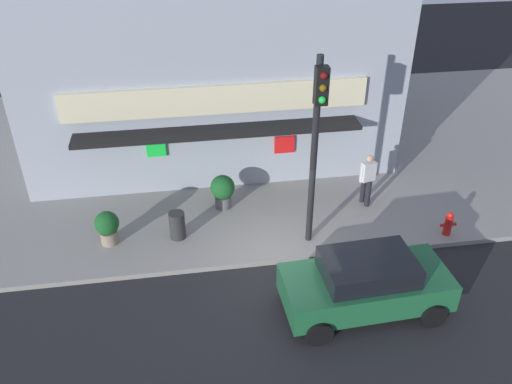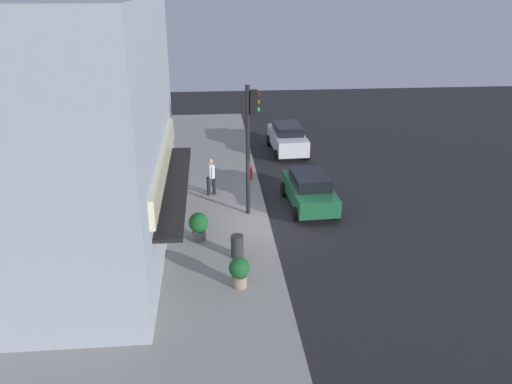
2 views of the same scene
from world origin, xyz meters
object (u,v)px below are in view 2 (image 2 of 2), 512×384
Objects in this scene: fire_hydrant at (250,172)px; potted_plant_by_doorway at (199,225)px; traffic_light at (250,134)px; parked_car_white at (287,138)px; pedestrian at (211,175)px; trash_can at (237,246)px; potted_plant_by_window at (239,271)px; parked_car_green at (309,190)px.

potted_plant_by_doorway reaches higher than fire_hydrant.
traffic_light is 4.25m from potted_plant_by_doorway.
parked_car_white is at bearing -29.16° from fire_hydrant.
parked_car_white is at bearing -34.87° from pedestrian.
trash_can is 0.81× the size of potted_plant_by_window.
traffic_light is 7.06× the size of fire_hydrant.
traffic_light is 3.73m from pedestrian.
parked_car_white is (8.66, -2.85, -2.76)m from traffic_light.
traffic_light is 9.52m from parked_car_white.
fire_hydrant is 5.26m from parked_car_white.
traffic_light is 4.96× the size of potted_plant_by_doorway.
potted_plant_by_doorway is (-6.34, 2.45, 0.25)m from fire_hydrant.
potted_plant_by_doorway is at bearing 136.45° from traffic_light.
potted_plant_by_window is at bearing 165.63° from parked_car_white.
traffic_light is 6.44m from potted_plant_by_window.
pedestrian reaches higher than potted_plant_by_window.
fire_hydrant is 9.82m from potted_plant_by_window.
parked_car_white reaches higher than potted_plant_by_window.
pedestrian is at bearing -6.61° from potted_plant_by_doorway.
fire_hydrant is 7.88m from trash_can.
trash_can is at bearing -1.16° from potted_plant_by_window.
trash_can is at bearing -136.71° from potted_plant_by_doorway.
trash_can is 2.02m from potted_plant_by_doorway.
traffic_light reaches higher than parked_car_white.
trash_can is 12.92m from parked_car_white.
trash_can is 0.20× the size of parked_car_white.
fire_hydrant is at bearing -7.84° from trash_can.
parked_car_green is (0.73, -2.67, -2.82)m from traffic_light.
parked_car_white is (12.39, -3.63, 0.30)m from trash_can.
pedestrian is 0.41× the size of parked_car_white.
fire_hydrant is at bearing -4.12° from traffic_light.
potted_plant_by_doorway is (-2.27, 2.16, -2.87)m from traffic_light.
pedestrian is 7.86m from parked_car_white.
pedestrian reaches higher than fire_hydrant.
traffic_light is at bearing 161.77° from parked_car_white.
potted_plant_by_window is (-5.68, 0.82, -2.91)m from traffic_light.
parked_car_green is (3.00, -4.83, 0.04)m from potted_plant_by_doorway.
parked_car_green is (-7.93, 0.19, -0.06)m from parked_car_white.
trash_can is at bearing 172.16° from fire_hydrant.
parked_car_green is (4.46, -3.45, 0.25)m from trash_can.
traffic_light reaches higher than parked_car_green.
parked_car_green reaches higher than potted_plant_by_doorway.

